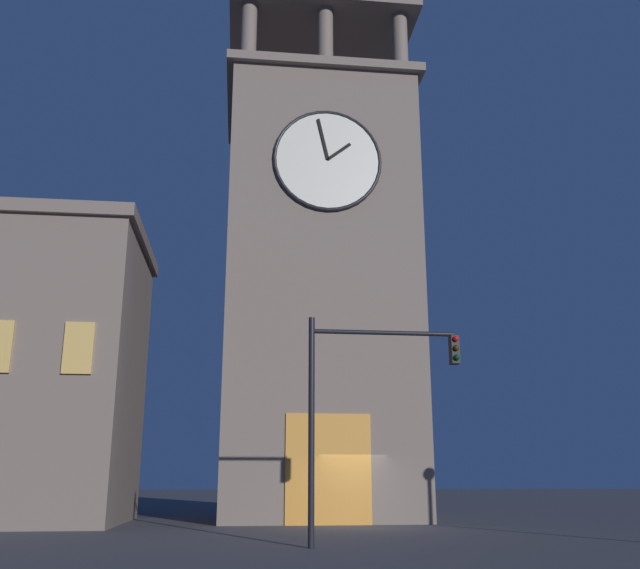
% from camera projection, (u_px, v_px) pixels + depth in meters
% --- Properties ---
extents(ground_plane, '(200.00, 200.00, 0.00)m').
position_uv_depth(ground_plane, '(360.00, 527.00, 24.33)').
color(ground_plane, '#424247').
extents(clocktower, '(8.66, 8.04, 25.83)m').
position_uv_depth(clocktower, '(317.00, 286.00, 31.62)').
color(clocktower, '#75665B').
rests_on(clocktower, ground_plane).
extents(traffic_signal_near, '(4.01, 0.41, 5.71)m').
position_uv_depth(traffic_signal_near, '(361.00, 389.00, 18.11)').
color(traffic_signal_near, black).
rests_on(traffic_signal_near, ground_plane).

